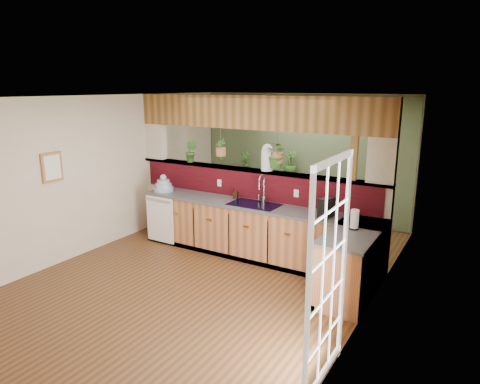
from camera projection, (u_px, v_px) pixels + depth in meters
The scene contains 27 objects.
ground at pixel (208, 275), 6.37m from camera, with size 4.60×7.00×0.01m, color #513119.
ceiling at pixel (204, 97), 5.75m from camera, with size 4.60×7.00×0.01m, color brown.
wall_back at pixel (302, 157), 8.98m from camera, with size 4.60×0.02×2.60m, color beige.
wall_left at pixel (94, 174), 7.20m from camera, with size 0.02×7.00×2.60m, color beige.
wall_right at pixel (370, 215), 4.92m from camera, with size 0.02×7.00×2.60m, color beige.
pass_through_partition at pixel (254, 181), 7.20m from camera, with size 4.60×0.21×2.60m.
pass_through_ledge at pixel (252, 170), 7.17m from camera, with size 4.60×0.21×0.04m, color brown.
header_beam at pixel (253, 112), 6.94m from camera, with size 4.60×0.15×0.55m, color brown.
sage_backwall at pixel (302, 157), 8.97m from camera, with size 4.55×0.02×2.55m, color #586C4A.
countertop at pixel (284, 239), 6.58m from camera, with size 4.14×1.52×0.90m.
dishwasher at pixel (160, 219), 7.55m from camera, with size 0.58×0.03×0.82m.
navy_sink at pixel (254, 209), 6.87m from camera, with size 0.82×0.50×0.18m.
french_door at pixel (328, 276), 3.91m from camera, with size 0.06×1.02×2.16m, color white.
framed_print at pixel (52, 167), 6.46m from camera, with size 0.04×0.35×0.45m.
faucet at pixel (262, 187), 6.89m from camera, with size 0.21×0.21×0.48m.
dish_stack at pixel (164, 186), 7.69m from camera, with size 0.35×0.35×0.31m.
soap_dispenser at pixel (236, 194), 7.18m from camera, with size 0.08×0.08×0.17m, color #342313.
coffee_maker at pixel (326, 208), 6.16m from camera, with size 0.15×0.25×0.28m.
paper_towel at pixel (354, 220), 5.64m from camera, with size 0.13×0.13×0.29m.
glass_jar at pixel (267, 157), 6.98m from camera, with size 0.20×0.20×0.44m.
ledge_plant_left at pixel (191, 151), 7.75m from camera, with size 0.22×0.18×0.40m, color #2C581E.
hanging_plant_a at pixel (221, 143), 7.38m from camera, with size 0.22×0.18×0.49m.
hanging_plant_b at pixel (277, 143), 6.83m from camera, with size 0.45×0.41×0.55m.
shelving_console at pixel (266, 192), 9.31m from camera, with size 1.33×0.35×0.88m, color black.
shelf_plant_a at pixel (245, 160), 9.42m from camera, with size 0.22×0.15×0.41m, color #2C581E.
shelf_plant_b at pixel (290, 163), 8.87m from camera, with size 0.28×0.28×0.50m, color #2C581E.
floor_plant at pixel (342, 227), 7.46m from camera, with size 0.64×0.55×0.71m, color #2C581E.
Camera 1 is at (3.42, -4.82, 2.75)m, focal length 32.00 mm.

